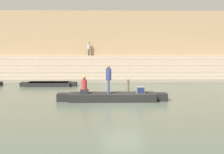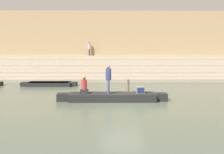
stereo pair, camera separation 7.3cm
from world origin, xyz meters
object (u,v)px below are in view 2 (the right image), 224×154
at_px(tv_set, 140,90).
at_px(mooring_post, 128,86).
at_px(moored_boat_shore, 49,84).
at_px(rowboat_main, 112,97).
at_px(person_on_steps, 89,48).
at_px(person_standing, 108,77).
at_px(person_rowing, 84,86).

distance_m(tv_set, mooring_post, 2.63).
height_order(tv_set, moored_boat_shore, tv_set).
height_order(rowboat_main, person_on_steps, person_on_steps).
xyz_separation_m(person_standing, person_rowing, (-1.54, 0.17, -0.59)).
distance_m(rowboat_main, tv_set, 1.85).
xyz_separation_m(rowboat_main, person_rowing, (-1.78, 0.03, 0.68)).
bearing_deg(person_rowing, moored_boat_shore, 108.20).
bearing_deg(mooring_post, rowboat_main, -115.18).
relative_size(moored_boat_shore, person_on_steps, 3.00).
xyz_separation_m(rowboat_main, moored_boat_shore, (-5.66, 5.99, -0.07)).
bearing_deg(person_standing, rowboat_main, 40.73).
bearing_deg(tv_set, mooring_post, 99.41).
bearing_deg(person_standing, moored_boat_shore, 141.05).
xyz_separation_m(person_rowing, tv_set, (3.57, 0.03, -0.24)).
distance_m(person_standing, moored_boat_shore, 8.29).
bearing_deg(moored_boat_shore, rowboat_main, -41.73).
bearing_deg(tv_set, person_rowing, 177.52).
relative_size(person_standing, person_rowing, 1.59).
distance_m(moored_boat_shore, mooring_post, 7.67).
bearing_deg(moored_boat_shore, tv_set, -33.62).
bearing_deg(mooring_post, moored_boat_shore, 153.97).
bearing_deg(moored_boat_shore, person_on_steps, 73.76).
bearing_deg(person_on_steps, person_standing, -4.79).
height_order(mooring_post, person_on_steps, person_on_steps).
height_order(person_rowing, tv_set, person_rowing).
xyz_separation_m(person_standing, tv_set, (2.03, 0.20, -0.83)).
bearing_deg(tv_set, moored_boat_shore, 138.55).
xyz_separation_m(tv_set, mooring_post, (-0.56, 2.56, -0.19)).
relative_size(person_standing, person_on_steps, 1.07).
height_order(person_rowing, moored_boat_shore, person_rowing).
distance_m(rowboat_main, mooring_post, 2.91).
bearing_deg(rowboat_main, moored_boat_shore, 133.09).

